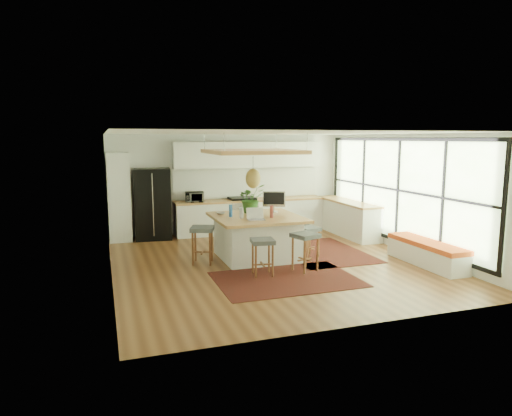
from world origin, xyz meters
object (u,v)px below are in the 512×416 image
object	(u,v)px
fridge	(153,204)
island	(257,237)
stool_near_left	(263,258)
stool_right_back	(298,236)
stool_near_right	(305,253)
island_plant	(251,202)
laptop	(256,214)
microwave	(194,196)
stool_right_front	(309,241)
monitor	(274,201)
stool_left_side	(203,247)

from	to	relation	value
fridge	island	bearing A→B (deg)	-48.81
stool_near_left	stool_right_back	world-z (taller)	stool_near_left
fridge	stool_right_back	bearing A→B (deg)	-32.30
stool_near_right	island_plant	size ratio (longest dim) A/B	1.15
island	laptop	world-z (taller)	laptop
island_plant	microwave	bearing A→B (deg)	110.94
fridge	stool_near_left	world-z (taller)	fridge
fridge	stool_right_back	xyz separation A→B (m)	(3.04, -2.39, -0.57)
stool_right_front	island_plant	xyz separation A→B (m)	(-1.09, 0.75, 0.83)
fridge	microwave	size ratio (longest dim) A/B	3.81
stool_right_front	microwave	world-z (taller)	microwave
laptop	island_plant	bearing A→B (deg)	83.64
laptop	stool_near_right	bearing A→B (deg)	-41.54
stool_near_left	stool_near_right	distance (m)	0.90
fridge	stool_right_back	distance (m)	3.91
island	stool_right_back	world-z (taller)	island
microwave	monitor	bearing A→B (deg)	-50.91
fridge	stool_right_front	size ratio (longest dim) A/B	2.73
stool_right_front	monitor	size ratio (longest dim) A/B	1.29
laptop	island_plant	distance (m)	0.93
island	stool_left_side	bearing A→B (deg)	-177.62
fridge	stool_right_front	xyz separation A→B (m)	(3.03, -3.02, -0.57)
stool_near_left	stool_left_side	size ratio (longest dim) A/B	0.92
stool_left_side	laptop	distance (m)	1.32
island	island_plant	bearing A→B (deg)	87.95
stool_left_side	microwave	world-z (taller)	microwave
fridge	island_plant	distance (m)	2.99
stool_near_right	stool_right_back	world-z (taller)	stool_near_right
laptop	stool_right_back	bearing A→B (deg)	36.58
laptop	microwave	bearing A→B (deg)	107.26
island_plant	fridge	bearing A→B (deg)	130.44
stool_near_right	microwave	size ratio (longest dim) A/B	1.58
stool_near_left	fridge	bearing A→B (deg)	111.77
stool_left_side	stool_right_front	bearing A→B (deg)	-6.45
stool_near_left	stool_left_side	xyz separation A→B (m)	(-0.89, 1.24, 0.00)
island	stool_near_right	distance (m)	1.39
island	island_plant	distance (m)	0.85
stool_left_side	fridge	bearing A→B (deg)	104.29
stool_near_left	stool_right_back	distance (m)	2.16
microwave	stool_near_right	bearing A→B (deg)	-62.70
fridge	laptop	bearing A→B (deg)	-55.27
stool_right_front	microwave	xyz separation A→B (m)	(-1.95, 2.98, 0.73)
fridge	stool_near_right	size ratio (longest dim) A/B	2.41
island	stool_near_left	bearing A→B (deg)	-103.99
monitor	island_plant	distance (m)	0.54
stool_near_right	stool_left_side	size ratio (longest dim) A/B	0.97
stool_near_left	stool_near_right	bearing A→B (deg)	2.03
stool_right_back	monitor	world-z (taller)	monitor
laptop	monitor	xyz separation A→B (m)	(0.72, 0.87, 0.14)
island	stool_right_back	xyz separation A→B (m)	(1.12, 0.32, -0.11)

